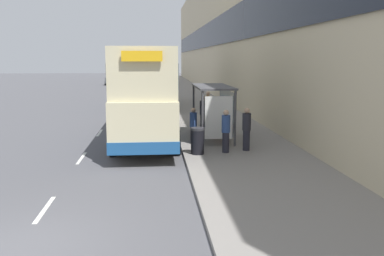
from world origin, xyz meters
name	(u,v)px	position (x,y,z in m)	size (l,w,h in m)	color
ground_plane	(16,250)	(0.00, 0.00, 0.00)	(220.00, 220.00, 0.00)	#515156
pavement	(186,93)	(6.50, 38.50, 0.07)	(5.00, 93.00, 0.14)	gray
terrace_facade	(223,28)	(10.49, 38.50, 7.15)	(3.10, 93.00, 14.31)	#C6B793
lane_mark_0	(45,209)	(0.00, 2.38, 0.01)	(0.12, 2.00, 0.01)	silver
lane_mark_1	(82,158)	(0.00, 8.18, 0.01)	(0.12, 2.00, 0.01)	silver
lane_mark_2	(100,133)	(0.00, 13.98, 0.01)	(0.12, 2.00, 0.01)	silver
lane_mark_3	(110,118)	(0.00, 19.78, 0.01)	(0.12, 2.00, 0.01)	silver
lane_mark_4	(117,108)	(0.00, 25.58, 0.01)	(0.12, 2.00, 0.01)	silver
lane_mark_5	(123,101)	(0.00, 31.38, 0.01)	(0.12, 2.00, 0.01)	silver
lane_mark_6	(126,96)	(0.00, 37.19, 0.01)	(0.12, 2.00, 0.01)	silver
bus_shelter	(217,102)	(5.77, 10.90, 1.88)	(1.60, 4.20, 2.48)	#4C4C51
double_decker_bus_near	(145,92)	(2.47, 11.90, 2.29)	(2.85, 11.14, 4.30)	beige
double_decker_bus_ahead	(150,79)	(2.59, 26.26, 2.29)	(2.85, 11.37, 4.30)	beige
car_0	(112,79)	(-3.26, 57.02, 0.87)	(1.95, 4.56, 1.76)	#4C5156
pedestrian_at_shelter	(193,125)	(4.58, 10.01, 0.95)	(0.32, 0.32, 1.59)	#23232D
pedestrian_1	(226,131)	(5.70, 8.08, 1.02)	(0.34, 0.34, 1.73)	#23232D
pedestrian_2	(203,113)	(5.41, 13.34, 1.06)	(0.36, 0.36, 1.81)	#23232D
pedestrian_3	(208,107)	(6.00, 15.98, 1.08)	(0.36, 0.36, 1.84)	#23232D
pedestrian_4	(247,129)	(6.61, 8.40, 1.04)	(0.35, 0.35, 1.76)	#23232D
litter_bin	(197,141)	(4.55, 7.92, 0.67)	(0.55, 0.55, 1.05)	black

